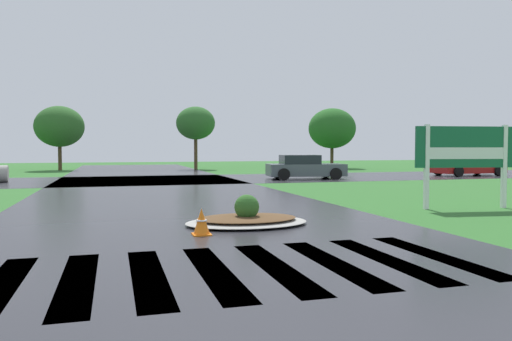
% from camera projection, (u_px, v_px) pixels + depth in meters
% --- Properties ---
extents(asphalt_roadway, '(9.39, 80.00, 0.01)m').
position_uv_depth(asphalt_roadway, '(188.00, 217.00, 12.25)').
color(asphalt_roadway, '#2B2B30').
rests_on(asphalt_roadway, ground).
extents(asphalt_cross_road, '(90.00, 8.45, 0.01)m').
position_uv_depth(asphalt_cross_road, '(148.00, 180.00, 26.52)').
color(asphalt_cross_road, '#2B2B30').
rests_on(asphalt_cross_road, ground).
extents(crosswalk_stripes, '(6.75, 3.22, 0.01)m').
position_uv_depth(crosswalk_stripes, '(245.00, 269.00, 7.00)').
color(crosswalk_stripes, white).
rests_on(crosswalk_stripes, ground).
extents(estate_billboard, '(3.01, 0.52, 2.39)m').
position_uv_depth(estate_billboard, '(466.00, 151.00, 13.96)').
color(estate_billboard, white).
rests_on(estate_billboard, ground).
extents(median_island, '(2.77, 1.94, 0.68)m').
position_uv_depth(median_island, '(247.00, 219.00, 11.05)').
color(median_island, '#9E9B93').
rests_on(median_island, ground).
extents(car_white_sedan, '(4.48, 2.15, 1.34)m').
position_uv_depth(car_white_sedan, '(468.00, 166.00, 30.85)').
color(car_white_sedan, maroon).
rests_on(car_white_sedan, ground).
extents(car_silver_hatch, '(4.46, 2.59, 1.34)m').
position_uv_depth(car_silver_hatch, '(304.00, 168.00, 27.52)').
color(car_silver_hatch, '#4C545B').
rests_on(car_silver_hatch, ground).
extents(traffic_cone, '(0.36, 0.36, 0.53)m').
position_uv_depth(traffic_cone, '(202.00, 222.00, 9.72)').
color(traffic_cone, orange).
rests_on(traffic_cone, ground).
extents(background_treeline, '(47.35, 6.01, 6.07)m').
position_uv_depth(background_treeline, '(49.00, 122.00, 37.28)').
color(background_treeline, '#4C3823').
rests_on(background_treeline, ground).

